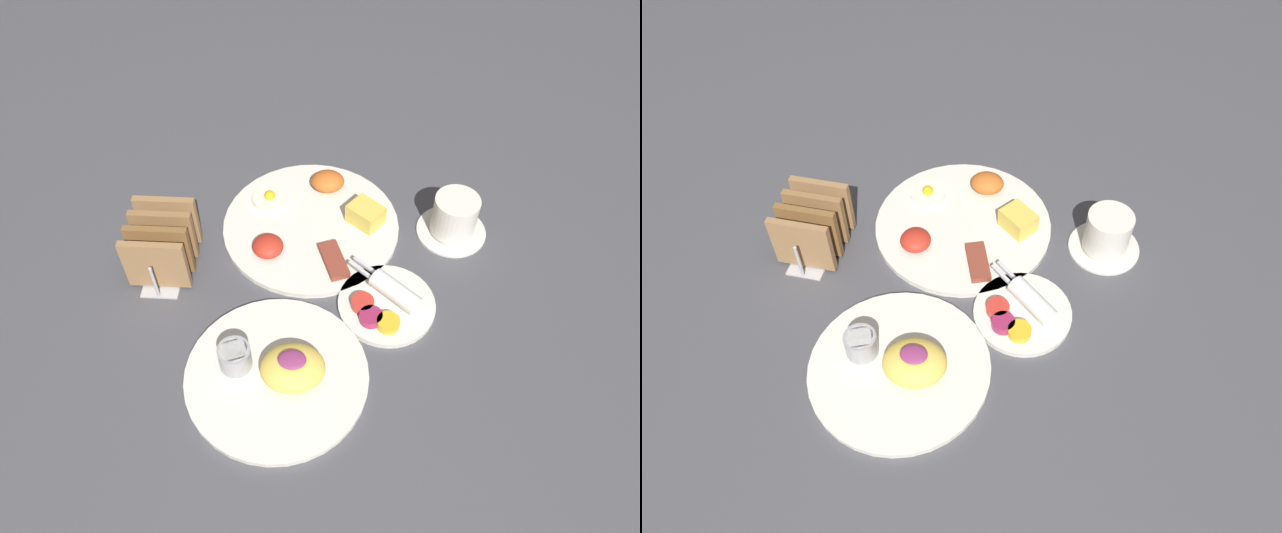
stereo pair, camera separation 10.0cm
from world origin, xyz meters
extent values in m
plane|color=#47474C|center=(0.00, 0.00, 0.00)|extent=(3.00, 3.00, 0.00)
cylinder|color=silver|center=(0.01, 0.16, 0.01)|extent=(0.31, 0.31, 0.01)
cube|color=#E5C64C|center=(0.11, 0.17, 0.03)|extent=(0.07, 0.07, 0.04)
ellipsoid|color=#C66023|center=(0.04, 0.25, 0.03)|extent=(0.06, 0.05, 0.03)
cylinder|color=#F4EACC|center=(-0.06, 0.22, 0.01)|extent=(0.06, 0.06, 0.01)
sphere|color=yellow|center=(-0.06, 0.22, 0.02)|extent=(0.02, 0.02, 0.02)
ellipsoid|color=red|center=(-0.05, 0.10, 0.02)|extent=(0.05, 0.05, 0.03)
cube|color=brown|center=(0.06, 0.08, 0.02)|extent=(0.06, 0.08, 0.01)
cylinder|color=silver|center=(0.14, 0.00, 0.01)|extent=(0.15, 0.15, 0.01)
cylinder|color=red|center=(0.10, -0.01, 0.02)|extent=(0.04, 0.04, 0.01)
cylinder|color=#99234C|center=(0.12, -0.03, 0.02)|extent=(0.04, 0.04, 0.01)
cylinder|color=gold|center=(0.14, -0.04, 0.02)|extent=(0.04, 0.04, 0.01)
cylinder|color=white|center=(0.16, 0.01, 0.03)|extent=(0.08, 0.08, 0.03)
cube|color=silver|center=(0.10, 0.05, 0.03)|extent=(0.04, 0.04, 0.00)
cube|color=silver|center=(0.11, 0.06, 0.03)|extent=(0.04, 0.04, 0.00)
cylinder|color=silver|center=(-0.02, -0.13, 0.01)|extent=(0.27, 0.27, 0.01)
ellipsoid|color=#EAC651|center=(0.01, -0.13, 0.03)|extent=(0.10, 0.09, 0.04)
ellipsoid|color=#8C3366|center=(0.01, -0.13, 0.05)|extent=(0.04, 0.03, 0.01)
cylinder|color=#99999E|center=(-0.08, -0.12, 0.03)|extent=(0.05, 0.05, 0.04)
cylinder|color=white|center=(-0.08, -0.12, 0.05)|extent=(0.04, 0.04, 0.01)
cube|color=#B7B7BC|center=(-0.22, 0.07, 0.00)|extent=(0.06, 0.15, 0.01)
cube|color=#976E45|center=(-0.22, 0.02, 0.05)|extent=(0.10, 0.01, 0.10)
cube|color=brown|center=(-0.22, 0.05, 0.05)|extent=(0.10, 0.01, 0.10)
cube|color=olive|center=(-0.22, 0.09, 0.05)|extent=(0.10, 0.01, 0.10)
cube|color=#966D44|center=(-0.22, 0.12, 0.05)|extent=(0.10, 0.01, 0.10)
cylinder|color=#B7B7BC|center=(-0.22, 0.00, 0.04)|extent=(0.01, 0.01, 0.07)
cylinder|color=#B7B7BC|center=(-0.22, 0.14, 0.04)|extent=(0.01, 0.01, 0.07)
cylinder|color=silver|center=(0.26, 0.17, 0.00)|extent=(0.12, 0.12, 0.01)
cylinder|color=silver|center=(0.26, 0.17, 0.04)|extent=(0.08, 0.08, 0.07)
cylinder|color=#381E0F|center=(0.26, 0.17, 0.07)|extent=(0.06, 0.06, 0.01)
camera|label=1|loc=(0.07, -0.57, 0.81)|focal=35.00mm
camera|label=2|loc=(0.17, -0.56, 0.81)|focal=35.00mm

